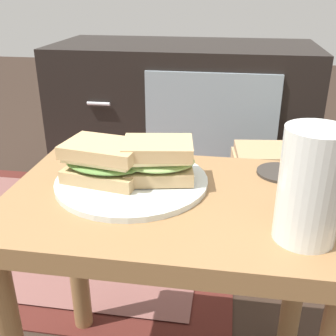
# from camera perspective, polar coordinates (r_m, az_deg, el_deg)

# --- Properties ---
(side_table) EXTENTS (0.56, 0.36, 0.46)m
(side_table) POSITION_cam_1_polar(r_m,az_deg,el_deg) (0.72, 0.72, -10.35)
(side_table) COLOR olive
(side_table) RESTS_ON ground
(tv_cabinet) EXTENTS (0.96, 0.46, 0.58)m
(tv_cabinet) POSITION_cam_1_polar(r_m,az_deg,el_deg) (1.62, 2.14, 6.74)
(tv_cabinet) COLOR black
(tv_cabinet) RESTS_ON ground
(area_rug) EXTENTS (1.18, 0.87, 0.01)m
(area_rug) POSITION_cam_1_polar(r_m,az_deg,el_deg) (1.47, -14.85, -8.44)
(area_rug) COLOR #4C1E19
(area_rug) RESTS_ON ground
(plate) EXTENTS (0.26, 0.26, 0.01)m
(plate) POSITION_cam_1_polar(r_m,az_deg,el_deg) (0.71, -5.07, -1.83)
(plate) COLOR silver
(plate) RESTS_ON side_table
(sandwich_front) EXTENTS (0.15, 0.12, 0.07)m
(sandwich_front) POSITION_cam_1_polar(r_m,az_deg,el_deg) (0.70, -8.93, 0.94)
(sandwich_front) COLOR tan
(sandwich_front) RESTS_ON plate
(sandwich_back) EXTENTS (0.14, 0.11, 0.07)m
(sandwich_back) POSITION_cam_1_polar(r_m,az_deg,el_deg) (0.69, -1.40, 1.15)
(sandwich_back) COLOR tan
(sandwich_back) RESTS_ON plate
(beer_glass) EXTENTS (0.08, 0.08, 0.16)m
(beer_glass) POSITION_cam_1_polar(r_m,az_deg,el_deg) (0.56, 19.27, -2.63)
(beer_glass) COLOR silver
(beer_glass) RESTS_ON side_table
(coaster) EXTENTS (0.09, 0.09, 0.01)m
(coaster) POSITION_cam_1_polar(r_m,az_deg,el_deg) (0.77, 15.49, -0.63)
(coaster) COLOR #332D28
(coaster) RESTS_ON side_table
(paper_bag) EXTENTS (0.24, 0.16, 0.38)m
(paper_bag) POSITION_cam_1_polar(r_m,az_deg,el_deg) (1.21, 13.95, -5.74)
(paper_bag) COLOR tan
(paper_bag) RESTS_ON ground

